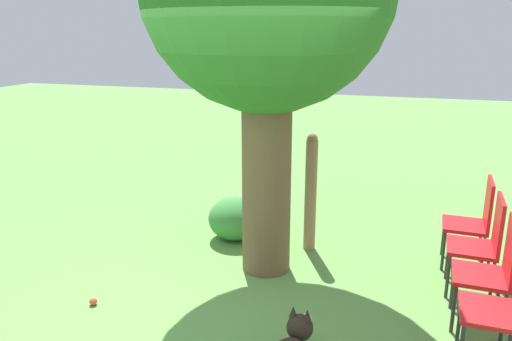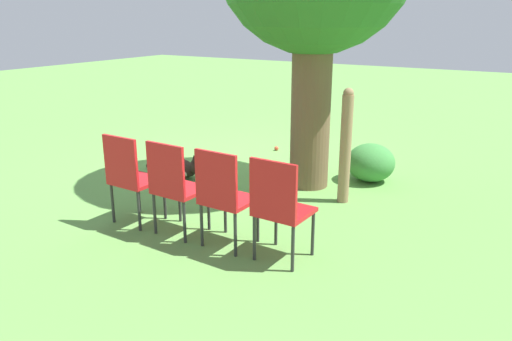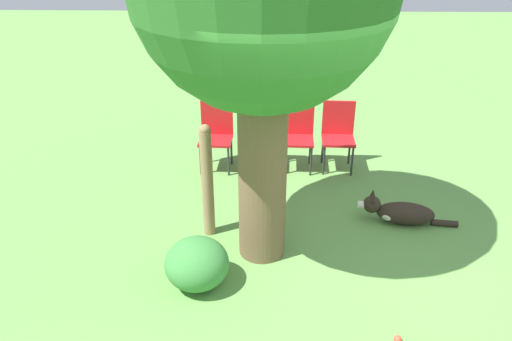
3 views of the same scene
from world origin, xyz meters
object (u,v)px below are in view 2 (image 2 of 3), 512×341
(red_chair_2, at_px, (224,193))
(tennis_ball, at_px, (276,148))
(dog, at_px, (181,167))
(red_chair_0, at_px, (130,174))
(fence_post, at_px, (346,146))
(red_chair_3, at_px, (279,204))
(red_chair_1, at_px, (174,183))

(red_chair_2, bearing_deg, tennis_ball, 23.29)
(dog, height_order, red_chair_0, red_chair_0)
(fence_post, distance_m, red_chair_3, 1.67)
(fence_post, height_order, tennis_ball, fence_post)
(red_chair_1, xyz_separation_m, red_chair_3, (-0.03, 1.12, 0.00))
(red_chair_0, bearing_deg, dog, 23.43)
(red_chair_1, height_order, tennis_ball, red_chair_1)
(dog, relative_size, fence_post, 0.88)
(red_chair_0, xyz_separation_m, tennis_ball, (-3.28, -0.13, -0.50))
(fence_post, bearing_deg, tennis_ball, -132.22)
(red_chair_1, distance_m, red_chair_2, 0.56)
(red_chair_3, height_order, tennis_ball, red_chair_3)
(fence_post, height_order, red_chair_3, fence_post)
(dog, xyz_separation_m, tennis_ball, (-1.84, 0.42, -0.10))
(red_chair_0, distance_m, tennis_ball, 3.32)
(dog, bearing_deg, red_chair_1, -44.52)
(red_chair_2, bearing_deg, fence_post, -14.05)
(red_chair_1, bearing_deg, tennis_ball, 14.23)
(red_chair_0, relative_size, tennis_ball, 13.74)
(dog, xyz_separation_m, red_chair_2, (1.41, 1.67, 0.39))
(red_chair_1, height_order, red_chair_2, same)
(dog, xyz_separation_m, fence_post, (-0.26, 2.16, 0.52))
(red_chair_2, xyz_separation_m, tennis_ball, (-3.25, -1.25, -0.50))
(fence_post, relative_size, red_chair_2, 1.39)
(dog, distance_m, fence_post, 2.24)
(red_chair_0, distance_m, red_chair_1, 0.56)
(fence_post, distance_m, tennis_ball, 2.43)
(red_chair_3, bearing_deg, red_chair_1, 93.75)
(dog, height_order, tennis_ball, dog)
(red_chair_0, distance_m, red_chair_2, 1.12)
(dog, height_order, fence_post, fence_post)
(dog, bearing_deg, red_chair_0, -61.41)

